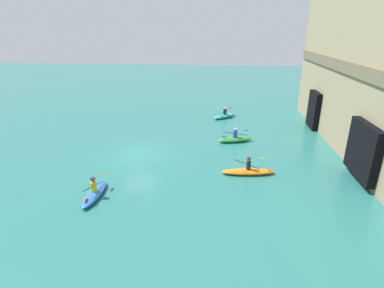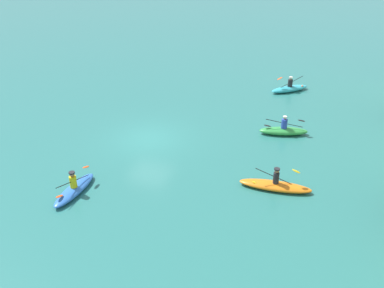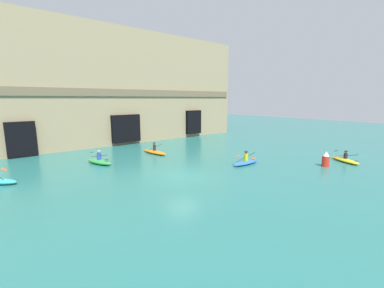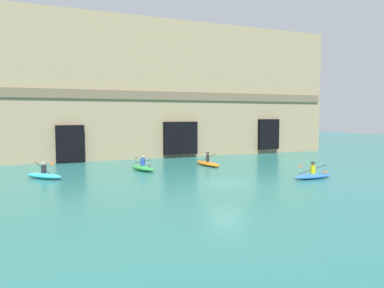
# 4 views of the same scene
# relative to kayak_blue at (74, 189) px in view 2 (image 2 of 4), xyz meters

# --- Properties ---
(ground_plane) EXTENTS (120.00, 120.00, 0.00)m
(ground_plane) POSITION_rel_kayak_blue_xyz_m (-6.27, 0.80, -0.23)
(ground_plane) COLOR #28706B
(kayak_blue) EXTENTS (3.02, 0.79, 1.16)m
(kayak_blue) POSITION_rel_kayak_blue_xyz_m (0.00, 0.00, 0.00)
(kayak_blue) COLOR blue
(kayak_blue) RESTS_ON ground
(kayak_green) EXTENTS (1.69, 2.99, 1.19)m
(kayak_green) POSITION_rel_kayak_blue_xyz_m (-9.69, 8.12, 0.03)
(kayak_green) COLOR green
(kayak_green) RESTS_ON ground
(kayak_cyan) EXTENTS (2.67, 2.77, 1.19)m
(kayak_cyan) POSITION_rel_kayak_blue_xyz_m (-16.90, 7.26, 0.01)
(kayak_cyan) COLOR #33B2C6
(kayak_cyan) RESTS_ON ground
(kayak_orange) EXTENTS (1.24, 3.53, 1.17)m
(kayak_orange) POSITION_rel_kayak_blue_xyz_m (-3.75, 8.82, -0.02)
(kayak_orange) COLOR orange
(kayak_orange) RESTS_ON ground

